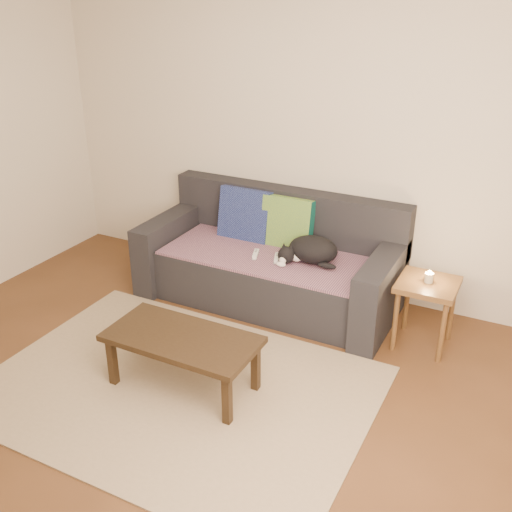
# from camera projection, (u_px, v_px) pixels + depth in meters

# --- Properties ---
(ground) EXTENTS (4.50, 4.50, 0.00)m
(ground) POSITION_uv_depth(u_px,v_px,m) (164.00, 403.00, 3.82)
(ground) COLOR brown
(ground) RESTS_ON ground
(back_wall) EXTENTS (4.50, 0.04, 2.60)m
(back_wall) POSITION_uv_depth(u_px,v_px,m) (295.00, 135.00, 4.89)
(back_wall) COLOR beige
(back_wall) RESTS_ON ground
(sofa) EXTENTS (2.10, 0.94, 0.87)m
(sofa) POSITION_uv_depth(u_px,v_px,m) (271.00, 264.00, 4.96)
(sofa) COLOR #232328
(sofa) RESTS_ON ground
(throw_blanket) EXTENTS (1.66, 0.74, 0.02)m
(throw_blanket) POSITION_uv_depth(u_px,v_px,m) (266.00, 255.00, 4.84)
(throw_blanket) COLOR #3E2443
(throw_blanket) RESTS_ON sofa
(cushion_navy) EXTENTS (0.46, 0.21, 0.48)m
(cushion_navy) POSITION_uv_depth(u_px,v_px,m) (245.00, 215.00, 5.10)
(cushion_navy) COLOR #0F1541
(cushion_navy) RESTS_ON throw_blanket
(cushion_green) EXTENTS (0.43, 0.18, 0.44)m
(cushion_green) POSITION_uv_depth(u_px,v_px,m) (287.00, 223.00, 4.94)
(cushion_green) COLOR #0B4943
(cushion_green) RESTS_ON throw_blanket
(cat) EXTENTS (0.47, 0.35, 0.21)m
(cat) POSITION_uv_depth(u_px,v_px,m) (311.00, 250.00, 4.66)
(cat) COLOR black
(cat) RESTS_ON throw_blanket
(wii_remote_a) EXTENTS (0.08, 0.15, 0.03)m
(wii_remote_a) POSITION_uv_depth(u_px,v_px,m) (256.00, 254.00, 4.80)
(wii_remote_a) COLOR white
(wii_remote_a) RESTS_ON throw_blanket
(wii_remote_b) EXTENTS (0.09, 0.15, 0.03)m
(wii_remote_b) POSITION_uv_depth(u_px,v_px,m) (277.00, 258.00, 4.73)
(wii_remote_b) COLOR white
(wii_remote_b) RESTS_ON throw_blanket
(side_table) EXTENTS (0.41, 0.41, 0.52)m
(side_table) POSITION_uv_depth(u_px,v_px,m) (427.00, 293.00, 4.26)
(side_table) COLOR brown
(side_table) RESTS_ON ground
(candle) EXTENTS (0.06, 0.06, 0.09)m
(candle) POSITION_uv_depth(u_px,v_px,m) (429.00, 277.00, 4.20)
(candle) COLOR beige
(candle) RESTS_ON side_table
(rug) EXTENTS (2.50, 1.80, 0.01)m
(rug) POSITION_uv_depth(u_px,v_px,m) (177.00, 389.00, 3.94)
(rug) COLOR tan
(rug) RESTS_ON ground
(coffee_table) EXTENTS (0.98, 0.49, 0.39)m
(coffee_table) POSITION_uv_depth(u_px,v_px,m) (182.00, 343.00, 3.83)
(coffee_table) COLOR black
(coffee_table) RESTS_ON rug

